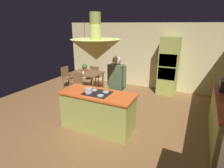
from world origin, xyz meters
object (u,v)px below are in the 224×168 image
at_px(chair_at_corner, 67,76).
at_px(cup_on_table, 83,72).
at_px(kitchen_island, 98,111).
at_px(cooking_pot_on_cooktop, 88,91).
at_px(potted_plant_on_table, 85,67).
at_px(oven_tower, 168,66).
at_px(chair_facing_island, 76,84).
at_px(chair_by_back_wall, 96,75).
at_px(person_at_island, 117,84).
at_px(dining_table, 87,75).

relative_size(chair_at_corner, cup_on_table, 9.67).
bearing_deg(kitchen_island, cooking_pot_on_cooktop, -140.91).
distance_m(kitchen_island, potted_plant_on_table, 2.87).
distance_m(oven_tower, chair_facing_island, 3.38).
bearing_deg(chair_by_back_wall, potted_plant_on_table, 78.20).
bearing_deg(kitchen_island, person_at_island, 72.29).
distance_m(kitchen_island, cup_on_table, 2.55).
relative_size(dining_table, chair_facing_island, 1.30).
distance_m(person_at_island, chair_by_back_wall, 2.89).
height_order(cup_on_table, cooking_pot_on_cooktop, cooking_pot_on_cooktop).
bearing_deg(potted_plant_on_table, chair_at_corner, -175.09).
distance_m(cup_on_table, cooking_pot_on_cooktop, 2.54).
height_order(dining_table, chair_facing_island, chair_facing_island).
relative_size(kitchen_island, chair_facing_island, 2.10).
bearing_deg(cooking_pot_on_cooktop, chair_at_corner, 138.10).
bearing_deg(cup_on_table, chair_facing_island, -90.33).
distance_m(kitchen_island, chair_by_back_wall, 3.25).
height_order(oven_tower, chair_by_back_wall, oven_tower).
relative_size(chair_facing_island, cup_on_table, 9.67).
height_order(oven_tower, chair_facing_island, oven_tower).
bearing_deg(kitchen_island, chair_at_corner, 141.55).
xyz_separation_m(potted_plant_on_table, cup_on_table, (0.13, -0.29, -0.12)).
distance_m(kitchen_island, chair_at_corner, 3.38).
height_order(oven_tower, chair_at_corner, oven_tower).
distance_m(person_at_island, cup_on_table, 2.27).
height_order(kitchen_island, chair_by_back_wall, kitchen_island).
distance_m(dining_table, potted_plant_on_table, 0.30).
xyz_separation_m(person_at_island, cooking_pot_on_cooktop, (-0.37, -0.78, 0.01)).
height_order(oven_tower, dining_table, oven_tower).
distance_m(oven_tower, chair_by_back_wall, 2.89).
distance_m(chair_facing_island, cooking_pot_on_cooktop, 2.25).
distance_m(chair_by_back_wall, chair_at_corner, 1.16).
xyz_separation_m(chair_at_corner, cup_on_table, (0.95, -0.22, 0.30)).
relative_size(person_at_island, chair_facing_island, 2.01).
xyz_separation_m(kitchen_island, chair_by_back_wall, (-1.70, 2.77, 0.03)).
bearing_deg(kitchen_island, potted_plant_on_table, 130.05).
height_order(chair_at_corner, cooking_pot_on_cooktop, cooking_pot_on_cooktop).
relative_size(dining_table, person_at_island, 0.65).
xyz_separation_m(chair_by_back_wall, chair_at_corner, (-0.94, -0.67, 0.00)).
bearing_deg(person_at_island, cup_on_table, 147.26).
height_order(person_at_island, chair_facing_island, person_at_island).
relative_size(chair_by_back_wall, cup_on_table, 9.67).
xyz_separation_m(chair_by_back_wall, potted_plant_on_table, (-0.12, -0.59, 0.42)).
height_order(person_at_island, cup_on_table, person_at_island).
bearing_deg(oven_tower, cooking_pot_on_cooktop, -110.48).
distance_m(kitchen_island, dining_table, 2.71).
height_order(dining_table, chair_at_corner, chair_at_corner).
height_order(chair_by_back_wall, potted_plant_on_table, potted_plant_on_table).
relative_size(kitchen_island, person_at_island, 1.04).
height_order(dining_table, cooking_pot_on_cooktop, cooking_pot_on_cooktop).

